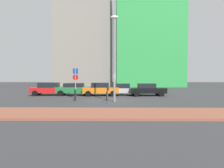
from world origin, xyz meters
TOP-DOWN VIEW (x-y plane):
  - ground_plane at (0.00, 0.00)m, footprint 120.00×120.00m
  - sidewalk_brick at (0.00, -6.38)m, footprint 40.00×3.55m
  - parked_car_red at (-7.31, 5.66)m, footprint 4.49×2.30m
  - parked_car_green at (-4.32, 5.65)m, footprint 4.49×1.90m
  - parked_car_orange at (-1.13, 5.20)m, footprint 4.14×2.04m
  - parked_car_silver at (1.37, 5.85)m, footprint 4.26×2.02m
  - parked_car_black at (4.29, 5.20)m, footprint 4.31×2.24m
  - parking_sign_post at (-3.50, 2.08)m, footprint 0.59×0.18m
  - parking_meter at (-0.10, -1.57)m, footprint 0.18×0.14m
  - street_lamp at (0.47, -0.52)m, footprint 0.70×0.36m
  - traffic_bollard_near at (-0.22, 0.06)m, footprint 0.13×0.13m
  - traffic_bollard_mid at (-3.19, 0.27)m, footprint 0.15×0.15m
  - building_colorful_midrise at (8.16, 29.97)m, footprint 14.52×13.80m
  - building_under_construction at (-6.76, 33.32)m, footprint 13.25×14.18m

SIDE VIEW (x-z plane):
  - ground_plane at x=0.00m, z-range 0.00..0.00m
  - sidewalk_brick at x=0.00m, z-range 0.00..0.14m
  - traffic_bollard_near at x=-0.22m, z-range 0.00..0.89m
  - traffic_bollard_mid at x=-3.19m, z-range 0.00..1.06m
  - parked_car_black at x=4.29m, z-range 0.02..1.46m
  - parked_car_silver at x=1.37m, z-range 0.04..1.45m
  - parked_car_green at x=-4.32m, z-range 0.04..1.50m
  - parked_car_orange at x=-1.13m, z-range 0.02..1.54m
  - parked_car_red at x=-7.31m, z-range 0.03..1.56m
  - parking_meter at x=-0.10m, z-range 0.21..1.60m
  - parking_sign_post at x=-3.50m, z-range 0.41..3.51m
  - street_lamp at x=0.47m, z-range 0.63..8.23m
  - building_under_construction at x=-6.76m, z-range 0.00..18.85m
  - building_colorful_midrise at x=8.16m, z-range 0.00..27.37m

